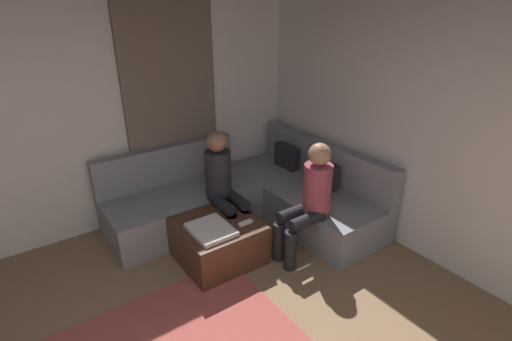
{
  "coord_description": "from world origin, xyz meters",
  "views": [
    {
      "loc": [
        1.2,
        -0.39,
        2.41
      ],
      "look_at": [
        -1.63,
        1.63,
        0.85
      ],
      "focal_mm": 26.43,
      "sensor_mm": 36.0,
      "label": 1
    }
  ],
  "objects_px": {
    "sectional_couch": "(251,196)",
    "person_on_couch_side": "(223,182)",
    "game_remote": "(245,223)",
    "person_on_couch_back": "(310,197)",
    "ottoman": "(218,241)",
    "coffee_mug": "(221,204)"
  },
  "relations": [
    {
      "from": "sectional_couch",
      "to": "game_remote",
      "type": "distance_m",
      "value": 0.85
    },
    {
      "from": "sectional_couch",
      "to": "coffee_mug",
      "type": "distance_m",
      "value": 0.64
    },
    {
      "from": "game_remote",
      "to": "person_on_couch_side",
      "type": "bearing_deg",
      "value": 173.82
    },
    {
      "from": "ottoman",
      "to": "sectional_couch",
      "type": "bearing_deg",
      "value": 122.6
    },
    {
      "from": "sectional_couch",
      "to": "coffee_mug",
      "type": "height_order",
      "value": "sectional_couch"
    },
    {
      "from": "ottoman",
      "to": "person_on_couch_back",
      "type": "distance_m",
      "value": 1.02
    },
    {
      "from": "person_on_couch_back",
      "to": "person_on_couch_side",
      "type": "xyz_separation_m",
      "value": [
        -0.78,
        -0.52,
        0.0
      ]
    },
    {
      "from": "game_remote",
      "to": "person_on_couch_back",
      "type": "height_order",
      "value": "person_on_couch_back"
    },
    {
      "from": "ottoman",
      "to": "person_on_couch_side",
      "type": "xyz_separation_m",
      "value": [
        -0.32,
        0.27,
        0.45
      ]
    },
    {
      "from": "sectional_couch",
      "to": "person_on_couch_side",
      "type": "relative_size",
      "value": 2.12
    },
    {
      "from": "sectional_couch",
      "to": "person_on_couch_back",
      "type": "height_order",
      "value": "person_on_couch_back"
    },
    {
      "from": "ottoman",
      "to": "coffee_mug",
      "type": "relative_size",
      "value": 8.0
    },
    {
      "from": "person_on_couch_side",
      "to": "person_on_couch_back",
      "type": "bearing_deg",
      "value": 123.51
    },
    {
      "from": "sectional_couch",
      "to": "ottoman",
      "type": "distance_m",
      "value": 0.88
    },
    {
      "from": "ottoman",
      "to": "person_on_couch_side",
      "type": "distance_m",
      "value": 0.62
    },
    {
      "from": "person_on_couch_back",
      "to": "person_on_couch_side",
      "type": "distance_m",
      "value": 0.94
    },
    {
      "from": "sectional_couch",
      "to": "person_on_couch_back",
      "type": "distance_m",
      "value": 1.01
    },
    {
      "from": "game_remote",
      "to": "person_on_couch_back",
      "type": "bearing_deg",
      "value": 64.05
    },
    {
      "from": "sectional_couch",
      "to": "ottoman",
      "type": "height_order",
      "value": "sectional_couch"
    },
    {
      "from": "sectional_couch",
      "to": "game_remote",
      "type": "height_order",
      "value": "sectional_couch"
    },
    {
      "from": "sectional_couch",
      "to": "person_on_couch_side",
      "type": "bearing_deg",
      "value": -72.34
    },
    {
      "from": "coffee_mug",
      "to": "game_remote",
      "type": "distance_m",
      "value": 0.4
    }
  ]
}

